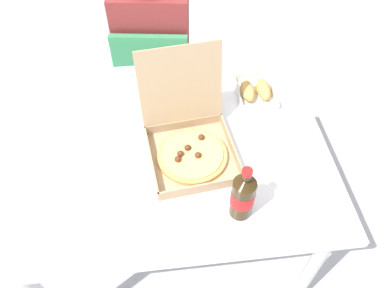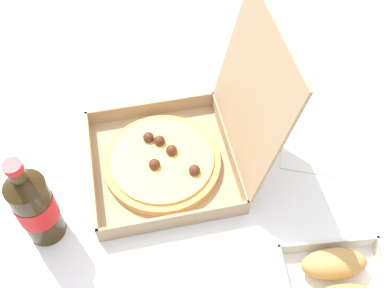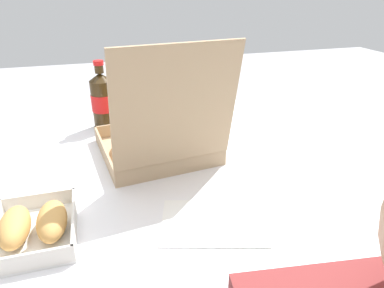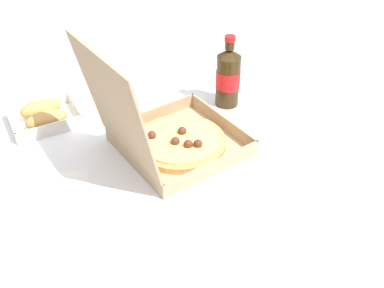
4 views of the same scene
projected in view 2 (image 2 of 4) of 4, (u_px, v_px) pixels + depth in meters
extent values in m
plane|color=#B2B2B7|center=(195.00, 265.00, 1.63)|extent=(10.00, 10.00, 0.00)
cube|color=white|center=(197.00, 139.00, 1.04)|extent=(1.15, 0.93, 0.03)
cylinder|color=#B7B7BC|center=(72.00, 100.00, 1.62)|extent=(0.05, 0.05, 0.73)
cylinder|color=#B7B7BC|center=(289.00, 86.00, 1.67)|extent=(0.05, 0.05, 0.73)
cylinder|color=#B2B2B7|center=(380.00, 259.00, 1.42)|extent=(0.03, 0.03, 0.43)
cylinder|color=#B2B2B7|center=(361.00, 169.00, 1.62)|extent=(0.03, 0.03, 0.43)
cube|color=tan|center=(162.00, 165.00, 0.97)|extent=(0.33, 0.33, 0.01)
cube|color=tan|center=(92.00, 171.00, 0.93)|extent=(0.30, 0.04, 0.04)
cube|color=tan|center=(151.00, 108.00, 1.04)|extent=(0.04, 0.30, 0.04)
cube|color=tan|center=(175.00, 220.00, 0.87)|extent=(0.04, 0.30, 0.04)
cube|color=tan|center=(229.00, 148.00, 0.97)|extent=(0.30, 0.04, 0.04)
cube|color=tan|center=(252.00, 92.00, 0.84)|extent=(0.30, 0.10, 0.29)
cylinder|color=tan|center=(162.00, 162.00, 0.96)|extent=(0.25, 0.25, 0.02)
cylinder|color=#EAC666|center=(162.00, 159.00, 0.95)|extent=(0.22, 0.22, 0.01)
sphere|color=#562819|center=(172.00, 150.00, 0.95)|extent=(0.02, 0.02, 0.02)
sphere|color=#562819|center=(148.00, 137.00, 0.98)|extent=(0.02, 0.02, 0.02)
sphere|color=#562819|center=(194.00, 170.00, 0.92)|extent=(0.02, 0.02, 0.02)
sphere|color=#562819|center=(160.00, 141.00, 0.97)|extent=(0.02, 0.02, 0.02)
sphere|color=#562819|center=(154.00, 164.00, 0.93)|extent=(0.02, 0.02, 0.02)
cube|color=white|center=(335.00, 288.00, 0.81)|extent=(0.15, 0.19, 0.00)
cube|color=silver|center=(327.00, 245.00, 0.84)|extent=(0.01, 0.19, 0.03)
ellipsoid|color=tan|center=(334.00, 264.00, 0.81)|extent=(0.06, 0.12, 0.05)
cylinder|color=#33230F|center=(37.00, 210.00, 0.82)|extent=(0.07, 0.07, 0.16)
cone|color=#33230F|center=(21.00, 182.00, 0.75)|extent=(0.07, 0.07, 0.02)
cylinder|color=#33230F|center=(17.00, 174.00, 0.73)|extent=(0.03, 0.03, 0.02)
cylinder|color=red|center=(13.00, 167.00, 0.71)|extent=(0.03, 0.03, 0.01)
cylinder|color=red|center=(36.00, 207.00, 0.81)|extent=(0.07, 0.07, 0.06)
cube|color=white|center=(317.00, 136.00, 1.02)|extent=(0.24, 0.20, 0.00)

